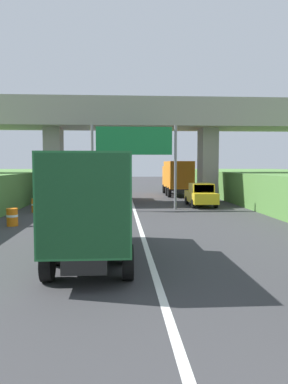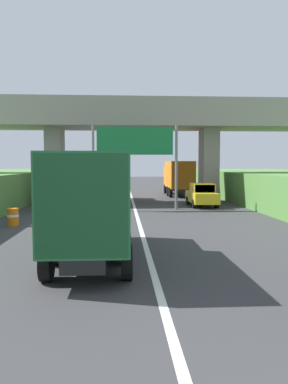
{
  "view_description": "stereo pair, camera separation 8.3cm",
  "coord_description": "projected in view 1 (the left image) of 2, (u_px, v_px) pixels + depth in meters",
  "views": [
    {
      "loc": [
        -0.98,
        4.03,
        3.12
      ],
      "look_at": [
        0.0,
        19.19,
        2.0
      ],
      "focal_mm": 34.97,
      "sensor_mm": 36.0,
      "label": 1
    },
    {
      "loc": [
        -0.89,
        4.02,
        3.12
      ],
      "look_at": [
        0.0,
        19.19,
        2.0
      ],
      "focal_mm": 34.97,
      "sensor_mm": 36.0,
      "label": 2
    }
  ],
  "objects": [
    {
      "name": "construction_barrel_3",
      "position": [
        12.0,
        217.0,
        18.98
      ],
      "size": [
        0.57,
        0.57,
        0.9
      ],
      "color": "orange",
      "rests_on": "ground"
    },
    {
      "name": "construction_barrel_4",
      "position": [
        36.0,
        205.0,
        24.38
      ],
      "size": [
        0.57,
        0.57,
        0.9
      ],
      "color": "orange",
      "rests_on": "ground"
    },
    {
      "name": "overhead_highway_sign",
      "position": [
        134.0,
        147.0,
        25.48
      ],
      "size": [
        5.88,
        0.18,
        5.79
      ],
      "color": "slate",
      "rests_on": "ground"
    },
    {
      "name": "car_silver",
      "position": [
        66.0,
        194.0,
        28.94
      ],
      "size": [
        1.86,
        4.1,
        1.72
      ],
      "color": "#B2B5B7",
      "rests_on": "ground"
    },
    {
      "name": "truck_green",
      "position": [
        93.0,
        201.0,
        12.19
      ],
      "size": [
        2.44,
        7.3,
        3.44
      ],
      "color": "black",
      "rests_on": "ground"
    },
    {
      "name": "car_yellow",
      "position": [
        201.0,
        195.0,
        27.87
      ],
      "size": [
        1.86,
        4.1,
        1.72
      ],
      "color": "gold",
      "rests_on": "ground"
    },
    {
      "name": "truck_orange",
      "position": [
        177.0,
        176.0,
        37.83
      ],
      "size": [
        2.44,
        7.3,
        3.44
      ],
      "color": "black",
      "rests_on": "ground"
    },
    {
      "name": "truck_blue",
      "position": [
        110.0,
        179.0,
        31.1
      ],
      "size": [
        2.44,
        7.3,
        3.44
      ],
      "color": "black",
      "rests_on": "ground"
    },
    {
      "name": "overpass_bridge",
      "position": [
        132.0,
        125.0,
        30.55
      ],
      "size": [
        40.0,
        4.8,
        8.29
      ],
      "color": "gray",
      "rests_on": "ground"
    },
    {
      "name": "lane_centre_stripe",
      "position": [
        135.0,
        213.0,
        24.07
      ],
      "size": [
        0.2,
        95.84,
        0.01
      ],
      "primitive_type": "cube",
      "color": "white",
      "rests_on": "ground"
    }
  ]
}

